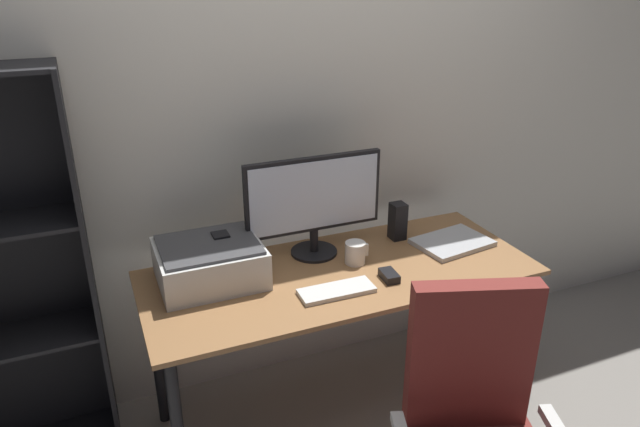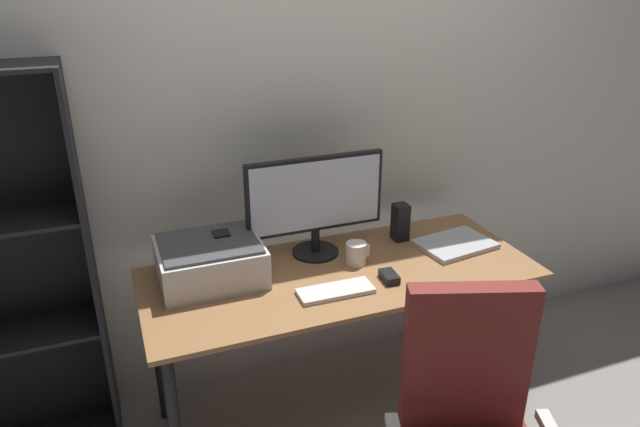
# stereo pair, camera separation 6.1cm
# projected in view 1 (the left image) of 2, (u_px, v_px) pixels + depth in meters

# --- Properties ---
(ground_plane) EXTENTS (12.00, 12.00, 0.00)m
(ground_plane) POSITION_uv_depth(u_px,v_px,m) (338.00, 413.00, 2.66)
(ground_plane) COLOR gray
(back_wall) EXTENTS (6.40, 0.10, 2.60)m
(back_wall) POSITION_uv_depth(u_px,v_px,m) (295.00, 109.00, 2.57)
(back_wall) COLOR silver
(back_wall) RESTS_ON ground
(desk) EXTENTS (1.59, 0.66, 0.74)m
(desk) POSITION_uv_depth(u_px,v_px,m) (340.00, 289.00, 2.41)
(desk) COLOR olive
(desk) RESTS_ON ground
(monitor) EXTENTS (0.59, 0.20, 0.43)m
(monitor) POSITION_uv_depth(u_px,v_px,m) (314.00, 199.00, 2.42)
(monitor) COLOR black
(monitor) RESTS_ON desk
(keyboard) EXTENTS (0.29, 0.12, 0.02)m
(keyboard) POSITION_uv_depth(u_px,v_px,m) (337.00, 291.00, 2.21)
(keyboard) COLOR silver
(keyboard) RESTS_ON desk
(mouse) EXTENTS (0.06, 0.10, 0.03)m
(mouse) POSITION_uv_depth(u_px,v_px,m) (389.00, 276.00, 2.30)
(mouse) COLOR black
(mouse) RESTS_ON desk
(coffee_mug) EXTENTS (0.10, 0.09, 0.09)m
(coffee_mug) POSITION_uv_depth(u_px,v_px,m) (355.00, 253.00, 2.42)
(coffee_mug) COLOR white
(coffee_mug) RESTS_ON desk
(laptop) EXTENTS (0.35, 0.27, 0.02)m
(laptop) POSITION_uv_depth(u_px,v_px,m) (452.00, 242.00, 2.59)
(laptop) COLOR #B7BABC
(laptop) RESTS_ON desk
(speaker_left) EXTENTS (0.06, 0.07, 0.17)m
(speaker_left) POSITION_uv_depth(u_px,v_px,m) (222.00, 253.00, 2.33)
(speaker_left) COLOR black
(speaker_left) RESTS_ON desk
(speaker_right) EXTENTS (0.06, 0.07, 0.17)m
(speaker_right) POSITION_uv_depth(u_px,v_px,m) (398.00, 221.00, 2.62)
(speaker_right) COLOR black
(speaker_right) RESTS_ON desk
(printer) EXTENTS (0.40, 0.34, 0.16)m
(printer) POSITION_uv_depth(u_px,v_px,m) (210.00, 262.00, 2.27)
(printer) COLOR silver
(printer) RESTS_ON desk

